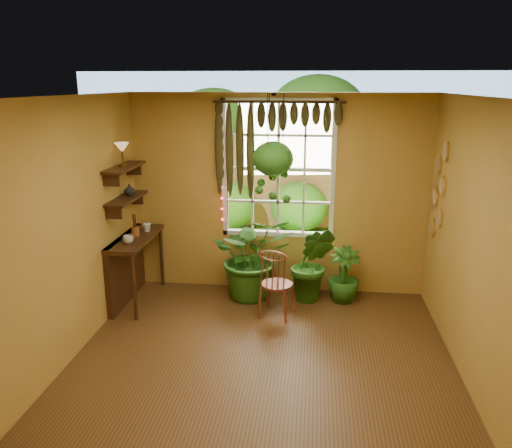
{
  "coord_description": "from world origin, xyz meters",
  "views": [
    {
      "loc": [
        0.49,
        -4.33,
        2.82
      ],
      "look_at": [
        -0.17,
        1.15,
        1.25
      ],
      "focal_mm": 35.0,
      "sensor_mm": 36.0,
      "label": 1
    }
  ],
  "objects": [
    {
      "name": "floor",
      "position": [
        0.0,
        0.0,
        0.0
      ],
      "size": [
        4.5,
        4.5,
        0.0
      ],
      "primitive_type": "plane",
      "color": "brown",
      "rests_on": "ground"
    },
    {
      "name": "ceiling",
      "position": [
        0.0,
        0.0,
        2.7
      ],
      "size": [
        4.5,
        4.5,
        0.0
      ],
      "primitive_type": "plane",
      "rotation": [
        3.14,
        0.0,
        0.0
      ],
      "color": "silver",
      "rests_on": "wall_back"
    },
    {
      "name": "wall_back",
      "position": [
        0.0,
        2.25,
        1.35
      ],
      "size": [
        4.0,
        0.0,
        4.0
      ],
      "primitive_type": "plane",
      "rotation": [
        1.57,
        0.0,
        0.0
      ],
      "color": "#B88E3F",
      "rests_on": "floor"
    },
    {
      "name": "wall_left",
      "position": [
        -2.0,
        0.0,
        1.35
      ],
      "size": [
        0.0,
        4.5,
        4.5
      ],
      "primitive_type": "plane",
      "rotation": [
        1.57,
        0.0,
        1.57
      ],
      "color": "#B88E3F",
      "rests_on": "floor"
    },
    {
      "name": "wall_right",
      "position": [
        2.0,
        0.0,
        1.35
      ],
      "size": [
        0.0,
        4.5,
        4.5
      ],
      "primitive_type": "plane",
      "rotation": [
        1.57,
        0.0,
        -1.57
      ],
      "color": "#B88E3F",
      "rests_on": "floor"
    },
    {
      "name": "window",
      "position": [
        0.0,
        2.28,
        1.7
      ],
      "size": [
        1.52,
        0.1,
        1.86
      ],
      "color": "white",
      "rests_on": "wall_back"
    },
    {
      "name": "valance_vine",
      "position": [
        -0.08,
        2.16,
        2.28
      ],
      "size": [
        1.7,
        0.12,
        1.1
      ],
      "color": "#3C2010",
      "rests_on": "window"
    },
    {
      "name": "string_lights",
      "position": [
        -0.76,
        2.19,
        1.75
      ],
      "size": [
        0.03,
        0.03,
        1.54
      ],
      "primitive_type": null,
      "color": "#FF2633",
      "rests_on": "window"
    },
    {
      "name": "wall_plates",
      "position": [
        1.98,
        1.79,
        1.55
      ],
      "size": [
        0.04,
        0.32,
        1.1
      ],
      "primitive_type": null,
      "color": "beige",
      "rests_on": "wall_right"
    },
    {
      "name": "counter_ledge",
      "position": [
        -1.91,
        1.6,
        0.55
      ],
      "size": [
        0.4,
        1.2,
        0.9
      ],
      "color": "#3C2010",
      "rests_on": "floor"
    },
    {
      "name": "shelf_lower",
      "position": [
        -1.88,
        1.6,
        1.4
      ],
      "size": [
        0.25,
        0.9,
        0.04
      ],
      "primitive_type": "cube",
      "color": "#3C2010",
      "rests_on": "wall_left"
    },
    {
      "name": "shelf_upper",
      "position": [
        -1.88,
        1.6,
        1.8
      ],
      "size": [
        0.25,
        0.9,
        0.04
      ],
      "primitive_type": "cube",
      "color": "#3C2010",
      "rests_on": "wall_left"
    },
    {
      "name": "backyard",
      "position": [
        0.24,
        6.87,
        1.28
      ],
      "size": [
        14.0,
        10.0,
        12.0
      ],
      "color": "#215017",
      "rests_on": "ground"
    },
    {
      "name": "windsor_chair",
      "position": [
        0.06,
        1.36,
        0.3
      ],
      "size": [
        0.47,
        0.49,
        1.04
      ],
      "rotation": [
        0.0,
        0.0,
        -0.25
      ],
      "color": "brown",
      "rests_on": "floor"
    },
    {
      "name": "potted_plant_left",
      "position": [
        -0.3,
        1.91,
        0.59
      ],
      "size": [
        1.24,
        1.14,
        1.17
      ],
      "primitive_type": "imported",
      "rotation": [
        0.0,
        0.0,
        0.24
      ],
      "color": "#134713",
      "rests_on": "floor"
    },
    {
      "name": "potted_plant_mid",
      "position": [
        0.49,
        1.88,
        0.52
      ],
      "size": [
        0.62,
        0.52,
        1.03
      ],
      "primitive_type": "imported",
      "rotation": [
        0.0,
        0.0,
        -0.12
      ],
      "color": "#134713",
      "rests_on": "floor"
    },
    {
      "name": "potted_plant_right",
      "position": [
        0.91,
        1.92,
        0.37
      ],
      "size": [
        0.46,
        0.46,
        0.74
      ],
      "primitive_type": "imported",
      "rotation": [
        0.0,
        0.0,
        0.12
      ],
      "color": "#134713",
      "rests_on": "floor"
    },
    {
      "name": "hanging_basket",
      "position": [
        -0.04,
        1.89,
        1.87
      ],
      "size": [
        0.51,
        0.51,
        1.37
      ],
      "color": "black",
      "rests_on": "ceiling"
    },
    {
      "name": "cup_a",
      "position": [
        -1.78,
        1.31,
        0.95
      ],
      "size": [
        0.17,
        0.17,
        0.1
      ],
      "primitive_type": "imported",
      "rotation": [
        0.0,
        0.0,
        -0.38
      ],
      "color": "silver",
      "rests_on": "counter_ledge"
    },
    {
      "name": "cup_b",
      "position": [
        -1.72,
        1.84,
        0.95
      ],
      "size": [
        0.12,
        0.12,
        0.11
      ],
      "primitive_type": "imported",
      "rotation": [
        0.0,
        0.0,
        0.05
      ],
      "color": "beige",
      "rests_on": "counter_ledge"
    },
    {
      "name": "brush_jar",
      "position": [
        -1.8,
        1.62,
        1.04
      ],
      "size": [
        0.1,
        0.1,
        0.37
      ],
      "color": "brown",
      "rests_on": "counter_ledge"
    },
    {
      "name": "shelf_vase",
      "position": [
        -1.87,
        1.7,
        1.49
      ],
      "size": [
        0.16,
        0.16,
        0.15
      ],
      "primitive_type": "imported",
      "rotation": [
        0.0,
        0.0,
        -0.11
      ],
      "color": "#B2AD99",
      "rests_on": "shelf_lower"
    },
    {
      "name": "tiffany_lamp",
      "position": [
        -1.86,
        1.52,
        2.04
      ],
      "size": [
        0.18,
        0.18,
        0.3
      ],
      "color": "brown",
      "rests_on": "shelf_upper"
    }
  ]
}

